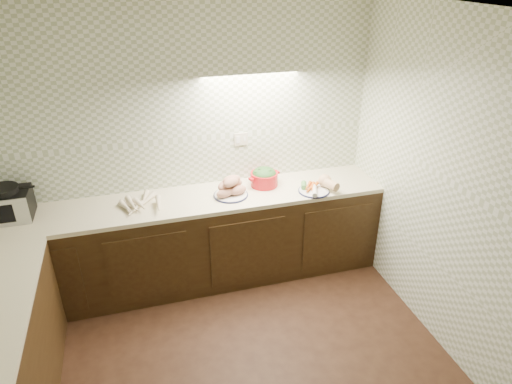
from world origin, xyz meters
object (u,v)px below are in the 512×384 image
object	(u,v)px
toaster_oven	(5,204)
dutch_oven	(264,177)
onion_bowl	(232,184)
parsnip_pile	(143,202)
veg_plate	(319,185)
sweet_potato_plate	(230,188)

from	to	relation	value
toaster_oven	dutch_oven	distance (m)	2.25
onion_bowl	parsnip_pile	bearing A→B (deg)	-172.97
dutch_oven	veg_plate	size ratio (longest dim) A/B	0.90
parsnip_pile	onion_bowl	xyz separation A→B (m)	(0.84, 0.10, 0.01)
onion_bowl	veg_plate	xyz separation A→B (m)	(0.78, -0.26, 0.01)
sweet_potato_plate	parsnip_pile	bearing A→B (deg)	177.20
toaster_oven	veg_plate	distance (m)	2.73
sweet_potato_plate	dutch_oven	size ratio (longest dim) A/B	0.97
toaster_oven	parsnip_pile	distance (m)	1.11
sweet_potato_plate	veg_plate	distance (m)	0.84
onion_bowl	veg_plate	distance (m)	0.82
veg_plate	toaster_oven	bearing A→B (deg)	175.17
sweet_potato_plate	dutch_oven	world-z (taller)	sweet_potato_plate
parsnip_pile	sweet_potato_plate	world-z (taller)	sweet_potato_plate
onion_bowl	veg_plate	world-z (taller)	veg_plate
toaster_oven	veg_plate	size ratio (longest dim) A/B	1.10
toaster_oven	onion_bowl	distance (m)	1.95
parsnip_pile	veg_plate	world-z (taller)	veg_plate
veg_plate	sweet_potato_plate	bearing A→B (deg)	171.86
parsnip_pile	onion_bowl	world-z (taller)	onion_bowl
parsnip_pile	onion_bowl	size ratio (longest dim) A/B	3.30
parsnip_pile	dutch_oven	world-z (taller)	dutch_oven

